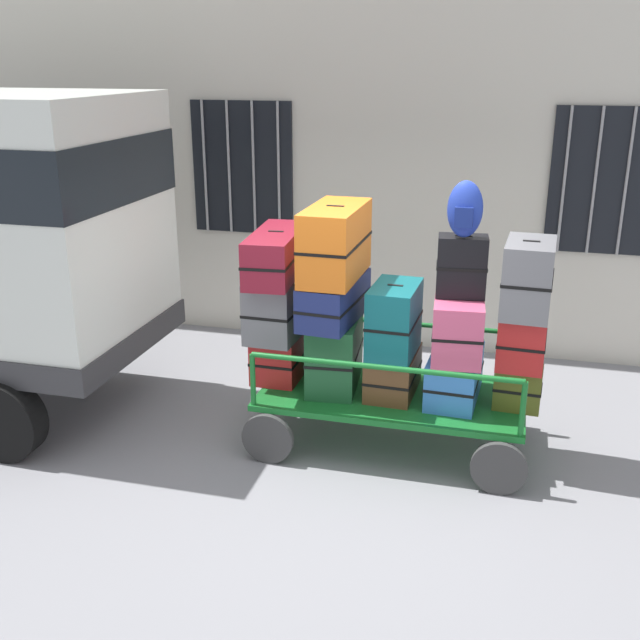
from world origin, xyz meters
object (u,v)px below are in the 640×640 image
at_px(suitcase_right_middle, 522,338).
at_px(backpack, 465,210).
at_px(suitcase_right_bottom, 518,387).
at_px(suitcase_midleft_middle, 334,299).
at_px(suitcase_midleft_top, 335,242).
at_px(suitcase_right_top, 528,278).
at_px(suitcase_center_bottom, 393,372).
at_px(suitcase_left_middle, 278,307).
at_px(suitcase_midright_bottom, 455,376).
at_px(suitcase_midright_middle, 458,326).
at_px(suitcase_left_bottom, 278,357).
at_px(luggage_cart, 392,402).
at_px(suitcase_left_top, 276,254).
at_px(suitcase_center_middle, 394,320).
at_px(suitcase_midright_top, 462,266).
at_px(suitcase_midleft_bottom, 335,352).

bearing_deg(suitcase_right_middle, backpack, -171.60).
bearing_deg(suitcase_right_bottom, suitcase_midleft_middle, 179.44).
xyz_separation_m(suitcase_midleft_middle, suitcase_midleft_top, (0.00, 0.03, 0.49)).
bearing_deg(backpack, suitcase_right_top, 5.58).
bearing_deg(suitcase_midleft_top, suitcase_midleft_middle, -90.00).
distance_m(suitcase_midleft_middle, suitcase_center_bottom, 0.81).
xyz_separation_m(suitcase_left_middle, backpack, (1.55, -0.09, 0.94)).
bearing_deg(suitcase_midright_bottom, suitcase_right_bottom, -7.11).
height_order(suitcase_midright_middle, suitcase_right_bottom, suitcase_midright_middle).
bearing_deg(suitcase_midright_middle, suitcase_left_bottom, 179.61).
height_order(luggage_cart, suitcase_left_top, suitcase_left_top).
bearing_deg(suitcase_midleft_top, suitcase_right_middle, 0.50).
xyz_separation_m(luggage_cart, suitcase_midleft_top, (-0.52, 0.01, 1.37)).
bearing_deg(suitcase_right_top, suitcase_left_top, 179.13).
distance_m(suitcase_left_top, suitcase_center_bottom, 1.41).
bearing_deg(suitcase_right_middle, suitcase_left_top, 179.84).
relative_size(suitcase_midleft_middle, suitcase_right_middle, 1.63).
xyz_separation_m(suitcase_left_middle, suitcase_midleft_top, (0.52, -0.03, 0.61)).
relative_size(suitcase_left_top, backpack, 2.36).
distance_m(suitcase_center_middle, suitcase_midright_bottom, 0.70).
bearing_deg(suitcase_midright_middle, suitcase_right_top, -2.45).
bearing_deg(suitcase_left_middle, suitcase_center_middle, -3.96).
relative_size(suitcase_midleft_middle, suitcase_midleft_top, 0.97).
bearing_deg(suitcase_left_middle, suitcase_left_bottom, -90.00).
height_order(suitcase_center_bottom, suitcase_right_bottom, same).
height_order(suitcase_left_bottom, suitcase_left_top, suitcase_left_top).
bearing_deg(suitcase_center_middle, luggage_cart, 90.00).
distance_m(luggage_cart, suitcase_midright_middle, 0.90).
bearing_deg(suitcase_midleft_top, suitcase_left_middle, 176.89).
height_order(suitcase_midright_top, suitcase_right_bottom, suitcase_midright_top).
relative_size(suitcase_center_middle, suitcase_midright_middle, 0.81).
bearing_deg(suitcase_left_middle, backpack, -3.33).
relative_size(suitcase_left_bottom, suitcase_left_top, 0.47).
bearing_deg(backpack, suitcase_center_middle, 177.92).
relative_size(suitcase_midleft_top, suitcase_right_middle, 1.68).
distance_m(suitcase_midright_bottom, backpack, 1.42).
bearing_deg(suitcase_midleft_bottom, suitcase_midleft_top, -90.00).
bearing_deg(suitcase_right_top, backpack, -174.42).
bearing_deg(suitcase_left_middle, suitcase_midleft_bottom, -1.24).
distance_m(suitcase_midright_bottom, suitcase_right_middle, 0.65).
distance_m(suitcase_center_middle, suitcase_right_top, 1.12).
bearing_deg(suitcase_right_middle, suitcase_left_bottom, 179.80).
height_order(suitcase_left_middle, suitcase_right_bottom, suitcase_left_middle).
relative_size(suitcase_left_top, suitcase_midright_middle, 1.30).
xyz_separation_m(suitcase_left_bottom, suitcase_midleft_bottom, (0.52, -0.00, 0.10)).
bearing_deg(suitcase_midleft_middle, suitcase_right_top, 0.55).
bearing_deg(suitcase_right_bottom, suitcase_left_bottom, 178.26).
bearing_deg(suitcase_midright_top, suitcase_right_bottom, -6.83).
distance_m(suitcase_midleft_middle, suitcase_right_top, 1.58).
bearing_deg(suitcase_left_bottom, suitcase_right_top, -0.91).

